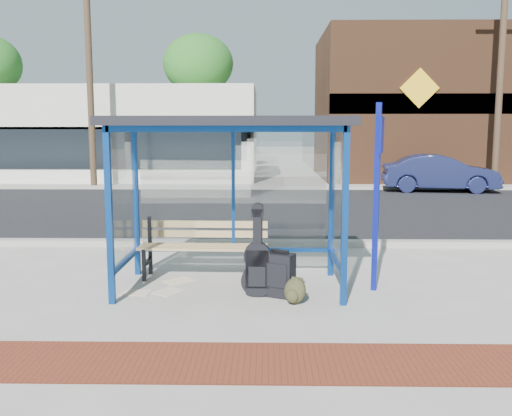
{
  "coord_description": "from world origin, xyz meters",
  "views": [
    {
      "loc": [
        0.5,
        -7.89,
        2.28
      ],
      "look_at": [
        0.36,
        0.2,
        1.13
      ],
      "focal_mm": 40.0,
      "sensor_mm": 36.0,
      "label": 1
    }
  ],
  "objects_px": {
    "suitcase": "(280,275)",
    "backpack": "(295,291)",
    "guitar_bag": "(257,265)",
    "bench": "(204,244)",
    "parked_car": "(440,173)"
  },
  "relations": [
    {
      "from": "guitar_bag",
      "to": "backpack",
      "type": "distance_m",
      "value": 0.65
    },
    {
      "from": "guitar_bag",
      "to": "parked_car",
      "type": "relative_size",
      "value": 0.3
    },
    {
      "from": "guitar_bag",
      "to": "backpack",
      "type": "relative_size",
      "value": 3.46
    },
    {
      "from": "bench",
      "to": "guitar_bag",
      "type": "distance_m",
      "value": 1.3
    },
    {
      "from": "bench",
      "to": "backpack",
      "type": "bearing_deg",
      "value": -43.3
    },
    {
      "from": "guitar_bag",
      "to": "bench",
      "type": "bearing_deg",
      "value": 132.96
    },
    {
      "from": "guitar_bag",
      "to": "suitcase",
      "type": "distance_m",
      "value": 0.34
    },
    {
      "from": "guitar_bag",
      "to": "backpack",
      "type": "bearing_deg",
      "value": -30.63
    },
    {
      "from": "suitcase",
      "to": "backpack",
      "type": "relative_size",
      "value": 1.87
    },
    {
      "from": "bench",
      "to": "suitcase",
      "type": "relative_size",
      "value": 3.0
    },
    {
      "from": "backpack",
      "to": "parked_car",
      "type": "bearing_deg",
      "value": 89.5
    },
    {
      "from": "backpack",
      "to": "parked_car",
      "type": "height_order",
      "value": "parked_car"
    },
    {
      "from": "guitar_bag",
      "to": "backpack",
      "type": "height_order",
      "value": "guitar_bag"
    },
    {
      "from": "bench",
      "to": "backpack",
      "type": "height_order",
      "value": "bench"
    },
    {
      "from": "bench",
      "to": "backpack",
      "type": "relative_size",
      "value": 5.61
    }
  ]
}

